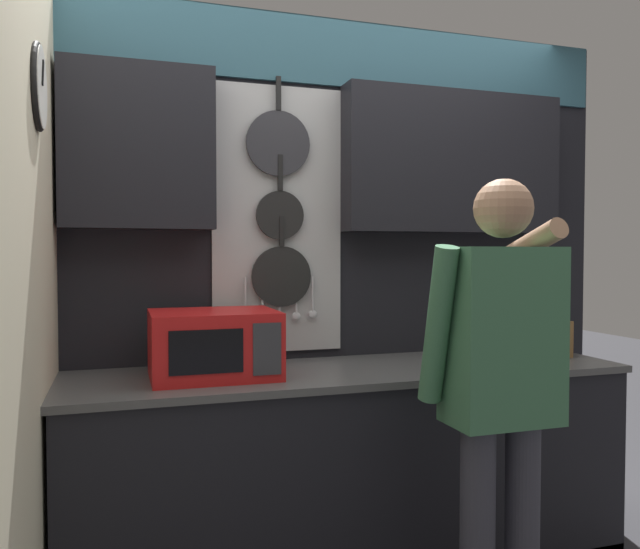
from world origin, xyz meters
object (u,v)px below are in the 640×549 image
microwave (214,344)px  utensil_crock (512,341)px  person (500,373)px  knife_block (554,337)px

microwave → utensil_crock: utensil_crock is taller
utensil_crock → person: size_ratio=0.21×
knife_block → utensil_crock: utensil_crock is taller
microwave → person: (0.89, -0.67, -0.05)m
microwave → utensil_crock: (1.41, 0.00, -0.05)m
utensil_crock → microwave: bearing=-180.0°
knife_block → person: bearing=-138.3°
microwave → knife_block: 1.65m
person → utensil_crock: bearing=52.3°
utensil_crock → person: person is taller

